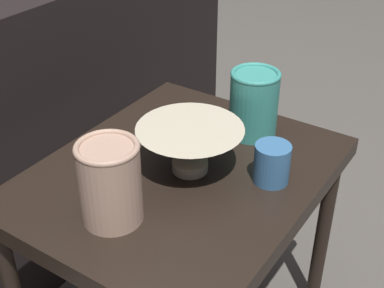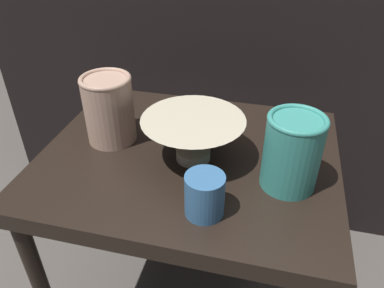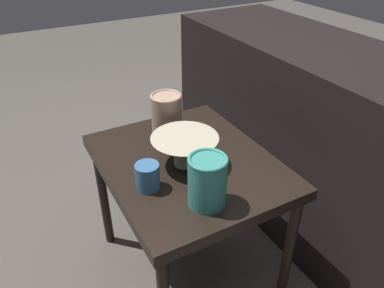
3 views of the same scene
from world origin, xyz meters
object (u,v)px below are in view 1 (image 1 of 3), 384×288
cup (272,163)px  vase_textured_left (110,181)px  vase_colorful_right (254,102)px  bowl (190,145)px

cup → vase_textured_left: bearing=144.3°
vase_colorful_right → bowl: bearing=169.7°
bowl → cup: (0.06, -0.16, -0.02)m
vase_colorful_right → cup: size_ratio=1.87×
vase_textured_left → cup: (0.26, -0.19, -0.04)m
cup → vase_colorful_right: bearing=39.6°
bowl → cup: size_ratio=2.65×
bowl → vase_colorful_right: 0.21m
vase_textured_left → bowl: bearing=-9.2°
bowl → cup: 0.17m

